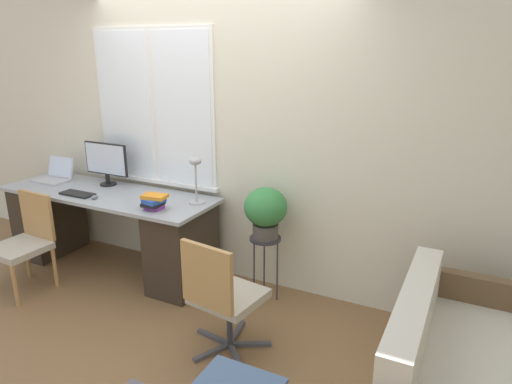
# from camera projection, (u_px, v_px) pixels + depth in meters

# --- Properties ---
(ground_plane) EXTENTS (14.00, 14.00, 0.00)m
(ground_plane) POSITION_uv_depth(u_px,v_px,m) (173.00, 308.00, 3.79)
(ground_plane) COLOR brown
(wall_back_with_window) EXTENTS (9.00, 0.12, 2.70)m
(wall_back_with_window) POSITION_uv_depth(u_px,v_px,m) (215.00, 132.00, 4.06)
(wall_back_with_window) COLOR beige
(wall_back_with_window) RESTS_ON ground_plane
(desk) EXTENTS (2.16, 0.70, 0.77)m
(desk) POSITION_uv_depth(u_px,v_px,m) (110.00, 228.00, 4.39)
(desk) COLOR #9EA3A8
(desk) RESTS_ON ground_plane
(laptop) EXTENTS (0.35, 0.28, 0.23)m
(laptop) POSITION_uv_depth(u_px,v_px,m) (54.00, 176.00, 4.65)
(laptop) COLOR #B7B7BC
(laptop) RESTS_ON desk
(monitor) EXTENTS (0.51, 0.16, 0.42)m
(monitor) POSITION_uv_depth(u_px,v_px,m) (106.00, 162.00, 4.44)
(monitor) COLOR black
(monitor) RESTS_ON desk
(keyboard) EXTENTS (0.33, 0.14, 0.02)m
(keyboard) POSITION_uv_depth(u_px,v_px,m) (77.00, 194.00, 4.20)
(keyboard) COLOR black
(keyboard) RESTS_ON desk
(mouse) EXTENTS (0.04, 0.07, 0.04)m
(mouse) POSITION_uv_depth(u_px,v_px,m) (94.00, 197.00, 4.08)
(mouse) COLOR slate
(mouse) RESTS_ON desk
(desk_lamp) EXTENTS (0.14, 0.14, 0.41)m
(desk_lamp) POSITION_uv_depth(u_px,v_px,m) (196.00, 172.00, 3.90)
(desk_lamp) COLOR #ADADB2
(desk_lamp) RESTS_ON desk
(book_stack) EXTENTS (0.22, 0.18, 0.13)m
(book_stack) POSITION_uv_depth(u_px,v_px,m) (154.00, 201.00, 3.81)
(book_stack) COLOR purple
(book_stack) RESTS_ON desk
(desk_chair_wooden) EXTENTS (0.46, 0.47, 0.85)m
(desk_chair_wooden) POSITION_uv_depth(u_px,v_px,m) (24.00, 241.00, 4.00)
(desk_chair_wooden) COLOR #B2844C
(desk_chair_wooden) RESTS_ON ground_plane
(office_chair_swivel) EXTENTS (0.57, 0.58, 0.87)m
(office_chair_swivel) POSITION_uv_depth(u_px,v_px,m) (222.00, 295.00, 3.11)
(office_chair_swivel) COLOR #47474C
(office_chair_swivel) RESTS_ON ground_plane
(couch_loveseat) EXTENTS (0.73, 1.46, 0.79)m
(couch_loveseat) POSITION_uv_depth(u_px,v_px,m) (454.00, 384.00, 2.52)
(couch_loveseat) COLOR silver
(couch_loveseat) RESTS_ON ground_plane
(plant_stand) EXTENTS (0.26, 0.26, 0.56)m
(plant_stand) POSITION_uv_depth(u_px,v_px,m) (265.00, 244.00, 3.82)
(plant_stand) COLOR #333338
(plant_stand) RESTS_ON ground_plane
(potted_plant) EXTENTS (0.36, 0.36, 0.43)m
(potted_plant) POSITION_uv_depth(u_px,v_px,m) (266.00, 210.00, 3.72)
(potted_plant) COLOR #514C47
(potted_plant) RESTS_ON plant_stand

